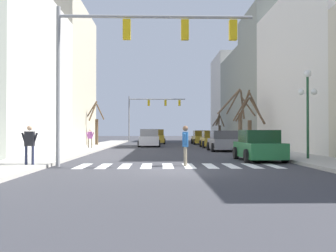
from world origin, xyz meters
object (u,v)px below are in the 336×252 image
Objects in this scene: car_driving_toward_lane at (201,138)px; car_at_intersection at (212,140)px; street_lamp_right_corner at (308,96)px; car_parked_right_near at (224,141)px; street_tree_right_far at (239,119)px; car_parked_left_near at (157,137)px; car_driving_away_lane at (149,139)px; car_parked_left_mid at (259,146)px; pedestrian_near_right_corner at (30,141)px; pedestrian_waiting_at_curb at (90,136)px; street_tree_left_far at (250,120)px; street_tree_right_near at (219,127)px; traffic_signal_far at (150,108)px; pedestrian_on_left_sidewalk at (185,142)px; street_tree_left_mid at (96,125)px; traffic_signal_near at (131,47)px.

car_at_intersection is at bearing 179.94° from car_driving_toward_lane.
car_driving_toward_lane is (-2.35, 26.62, -2.47)m from street_lamp_right_corner.
street_tree_right_far reaches higher than car_parked_right_near.
car_parked_right_near is 18.63m from car_parked_left_near.
car_driving_away_lane reaches higher than car_parked_left_mid.
car_at_intersection is 0.94× the size of car_driving_away_lane.
car_parked_left_near is 32.22m from pedestrian_near_right_corner.
pedestrian_waiting_at_curb is 13.06m from street_tree_left_far.
street_tree_left_far is at bearing -91.15° from street_tree_right_near.
pedestrian_waiting_at_curb is (-4.39, -23.94, -3.84)m from traffic_signal_far.
pedestrian_near_right_corner is (-4.22, -22.65, 0.28)m from car_driving_away_lane.
street_tree_right_near is at bearing 87.20° from street_tree_right_far.
car_driving_toward_lane is 1.16× the size of car_parked_right_near.
traffic_signal_far is 1.96× the size of car_at_intersection.
car_parked_right_near is 13.40m from pedestrian_on_left_sidewalk.
car_driving_toward_lane is at bearing 141.54° from car_driving_away_lane.
street_tree_left_mid is at bearing -153.61° from pedestrian_on_left_sidewalk.
car_at_intersection is (6.19, -20.12, -4.19)m from traffic_signal_far.
car_driving_toward_lane is 3.06× the size of pedestrian_waiting_at_curb.
street_tree_right_far is (1.97, -2.47, 1.83)m from car_at_intersection.
street_tree_right_far is (2.01, 4.04, 1.83)m from car_parked_right_near.
street_lamp_right_corner is 1.05× the size of car_parked_right_near.
car_driving_toward_lane reaches higher than car_parked_right_near.
pedestrian_on_left_sidewalk is (-3.82, -19.36, 0.29)m from car_at_intersection.
car_parked_left_near is 17.73m from street_tree_left_far.
pedestrian_on_left_sidewalk is (1.33, -30.77, 0.21)m from car_parked_left_near.
car_driving_away_lane is 14.48m from street_tree_right_near.
pedestrian_on_left_sidewalk is (2.37, -39.48, -3.90)m from traffic_signal_far.
street_tree_right_far reaches higher than street_tree_left_mid.
car_at_intersection is 0.98× the size of car_parked_left_mid.
street_tree_left_mid is (-11.38, 20.39, 1.37)m from car_parked_left_mid.
pedestrian_waiting_at_curb reaches higher than car_at_intersection.
car_parked_right_near is 0.82× the size of street_tree_right_far.
car_at_intersection and car_parked_left_mid have the same top height.
traffic_signal_far is 1.80× the size of car_parked_left_near.
car_driving_away_lane is 1.15× the size of street_tree_right_near.
street_tree_right_far reaches higher than car_at_intersection.
traffic_signal_near is 2.01× the size of car_parked_right_near.
traffic_signal_near is 1.86× the size of street_tree_left_mid.
car_parked_left_near reaches higher than car_at_intersection.
pedestrian_near_right_corner is at bearing -91.41° from pedestrian_waiting_at_curb.
traffic_signal_far is at bearing 109.19° from street_tree_left_far.
street_lamp_right_corner is at bearing -174.96° from car_driving_toward_lane.
traffic_signal_near is 8.15m from car_parked_left_mid.
traffic_signal_near is at bearing -0.78° from car_driving_away_lane.
street_tree_right_near reaches higher than car_driving_toward_lane.
pedestrian_near_right_corner is 16.62m from pedestrian_waiting_at_curb.
pedestrian_on_left_sidewalk is at bearing -69.63° from pedestrian_waiting_at_curb.
car_parked_left_near is at bearing -163.33° from street_tree_right_near.
car_driving_toward_lane is 1.01× the size of street_tree_left_far.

